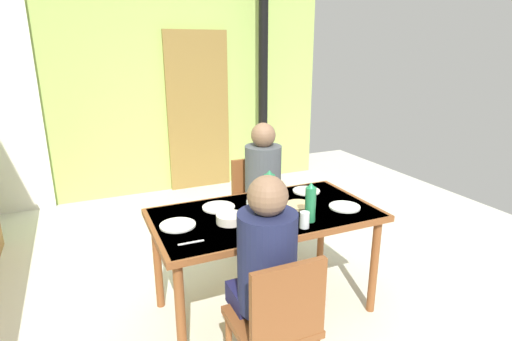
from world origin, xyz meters
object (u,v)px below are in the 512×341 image
at_px(chair_near_diner, 277,322).
at_px(water_bottle_green_near, 310,203).
at_px(person_far_diner, 264,176).
at_px(person_near_diner, 266,258).
at_px(water_bottle_green_far, 269,189).
at_px(serving_bowl_center, 230,218).
at_px(chair_far_diner, 257,202).
at_px(dining_table, 265,223).

height_order(chair_near_diner, water_bottle_green_near, water_bottle_green_near).
bearing_deg(chair_near_diner, person_far_diner, 67.52).
bearing_deg(chair_near_diner, water_bottle_green_near, 46.50).
bearing_deg(person_near_diner, person_far_diner, 65.32).
distance_m(water_bottle_green_far, serving_bowl_center, 0.40).
relative_size(chair_near_diner, serving_bowl_center, 5.12).
relative_size(person_near_diner, water_bottle_green_near, 2.97).
bearing_deg(serving_bowl_center, water_bottle_green_far, 24.24).
relative_size(chair_near_diner, water_bottle_green_near, 3.36).
bearing_deg(person_near_diner, water_bottle_green_near, 37.71).
height_order(person_near_diner, person_far_diner, same).
xyz_separation_m(water_bottle_green_near, serving_bowl_center, (-0.47, 0.18, -0.09)).
relative_size(chair_near_diner, water_bottle_green_far, 3.38).
bearing_deg(person_near_diner, chair_near_diner, -90.00).
height_order(person_near_diner, water_bottle_green_near, person_near_diner).
bearing_deg(person_far_diner, water_bottle_green_near, 84.59).
distance_m(chair_far_diner, water_bottle_green_far, 0.77).
bearing_deg(person_near_diner, serving_bowl_center, 88.49).
relative_size(chair_far_diner, person_far_diner, 1.13).
bearing_deg(person_far_diner, water_bottle_green_far, 68.75).
bearing_deg(chair_near_diner, dining_table, 69.08).
xyz_separation_m(chair_near_diner, person_far_diner, (0.57, 1.37, 0.28)).
distance_m(chair_near_diner, water_bottle_green_near, 0.79).
relative_size(person_near_diner, water_bottle_green_far, 2.99).
xyz_separation_m(dining_table, water_bottle_green_near, (0.20, -0.24, 0.20)).
xyz_separation_m(chair_near_diner, chair_far_diner, (0.57, 1.51, 0.00)).
xyz_separation_m(dining_table, person_far_diner, (0.28, 0.62, 0.11)).
xyz_separation_m(chair_near_diner, water_bottle_green_near, (0.49, 0.51, 0.36)).
xyz_separation_m(dining_table, serving_bowl_center, (-0.27, -0.06, 0.10)).
relative_size(chair_near_diner, chair_far_diner, 1.00).
distance_m(person_near_diner, water_bottle_green_near, 0.62).
bearing_deg(water_bottle_green_far, dining_table, -127.78).
bearing_deg(chair_far_diner, water_bottle_green_near, 85.32).
bearing_deg(serving_bowl_center, person_near_diner, -91.51).
relative_size(chair_far_diner, water_bottle_green_near, 3.36).
relative_size(dining_table, chair_near_diner, 1.72).
bearing_deg(dining_table, chair_near_diner, -110.92).
bearing_deg(serving_bowl_center, person_far_diner, 50.67).
bearing_deg(chair_far_diner, serving_bowl_center, 55.72).
relative_size(dining_table, water_bottle_green_near, 5.76).
relative_size(person_far_diner, water_bottle_green_near, 2.97).
distance_m(dining_table, chair_near_diner, 0.82).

